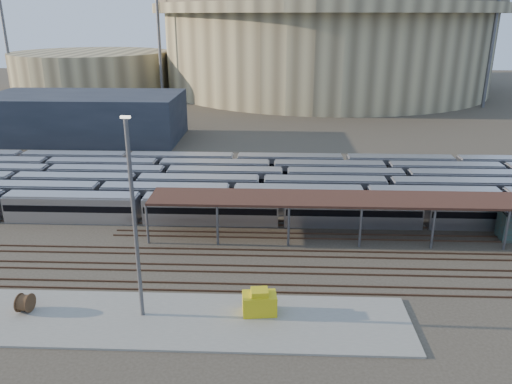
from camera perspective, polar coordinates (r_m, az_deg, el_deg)
name	(u,v)px	position (r m, az deg, el deg)	size (l,w,h in m)	color
ground	(212,249)	(60.36, -5.05, -6.49)	(420.00, 420.00, 0.00)	#383026
apron	(138,319)	(48.49, -13.38, -13.95)	(50.00, 9.00, 0.20)	gray
subway_trains	(261,185)	(76.36, 0.53, 0.75)	(120.43, 23.90, 3.60)	#A5A4A9
inspection_shed	(394,201)	(63.29, 15.46, -0.99)	(60.30, 6.00, 5.30)	#57575C
empty_tracks	(206,268)	(55.92, -5.69, -8.65)	(170.00, 9.62, 0.18)	#4C3323
stadium	(324,43)	(194.78, 7.83, 16.48)	(124.00, 124.00, 32.50)	tan
secondary_arena	(92,71)	(196.70, -18.21, 12.97)	(56.00, 56.00, 14.00)	tan
service_building	(86,117)	(118.70, -18.87, 8.14)	(42.00, 20.00, 10.00)	#1E232D
floodlight_0	(159,34)	(168.07, -11.05, 17.27)	(4.00, 1.00, 38.40)	#57575C
floodlight_1	(5,33)	(196.90, -26.77, 15.92)	(4.00, 1.00, 38.40)	#57575C
floodlight_2	(493,36)	(166.06, 25.49, 15.79)	(4.00, 1.00, 38.40)	#57575C
floodlight_3	(235,30)	(214.53, -2.45, 18.02)	(4.00, 1.00, 38.40)	#57575C
cable_reel_east	(25,303)	(52.35, -24.89, -11.41)	(1.80, 1.80, 1.00)	brown
yard_light_pole	(135,221)	(44.53, -13.71, -3.28)	(0.81, 0.36, 18.60)	#57575C
yellow_equipment	(259,304)	(47.42, 0.40, -12.63)	(3.13, 1.96, 1.96)	gold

